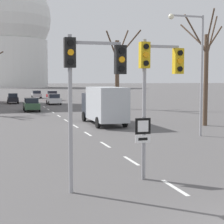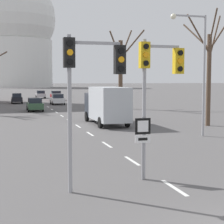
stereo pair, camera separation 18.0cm
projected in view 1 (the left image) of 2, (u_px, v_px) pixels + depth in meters
The scene contains 23 objects.
lane_stripe_0 at pixel (175, 187), 12.97m from camera, with size 0.16×2.00×0.01m, color silver.
lane_stripe_1 at pixel (131, 161), 17.27m from camera, with size 0.16×2.00×0.01m, color silver.
lane_stripe_2 at pixel (105, 145), 21.56m from camera, with size 0.16×2.00×0.01m, color silver.
lane_stripe_3 at pixel (88, 134), 25.86m from camera, with size 0.16×2.00×0.01m, color silver.
lane_stripe_4 at pixel (75, 126), 30.16m from camera, with size 0.16×2.00×0.01m, color silver.
lane_stripe_5 at pixel (66, 120), 34.46m from camera, with size 0.16×2.00×0.01m, color silver.
lane_stripe_6 at pixel (59, 116), 38.76m from camera, with size 0.16×2.00×0.01m, color silver.
lane_stripe_7 at pixel (53, 112), 43.05m from camera, with size 0.16×2.00×0.01m, color silver.
lane_stripe_8 at pixel (48, 109), 47.35m from camera, with size 0.16×2.00×0.01m, color silver.
lane_stripe_9 at pixel (44, 107), 51.65m from camera, with size 0.16×2.00×0.01m, color silver.
traffic_signal_centre_tall at pixel (156, 74), 13.90m from camera, with size 1.72×0.34×5.21m.
traffic_signal_near_left at pixel (88, 74), 12.21m from camera, with size 2.07×0.34×5.18m.
route_sign_post at pixel (143, 137), 13.85m from camera, with size 0.60×0.08×2.37m.
street_lamp_right at pixel (195, 62), 24.37m from camera, with size 2.51×0.36×7.90m.
sedan_near_left at pixel (37, 94), 76.12m from camera, with size 1.87×3.98×1.57m.
sedan_near_right at pixel (52, 96), 68.50m from camera, with size 1.78×4.48×1.74m.
sedan_mid_centre at pixel (31, 104), 44.60m from camera, with size 1.83×4.20×1.60m.
sedan_far_left at pixel (54, 99), 56.77m from camera, with size 1.91×4.21×1.62m.
sedan_far_right at pixel (13, 98), 59.29m from camera, with size 1.72×4.00×1.63m.
delivery_truck at pixel (104, 104), 31.21m from camera, with size 2.44×7.20×3.14m.
bare_tree_right_near at pixel (205, 71), 30.26m from camera, with size 3.76×4.27×9.14m.
bare_tree_right_far at pixel (118, 69), 47.95m from camera, with size 4.39×5.73×10.25m.
capitol_dome at pixel (11, 33), 185.62m from camera, with size 39.13×39.13×55.27m.
Camera 1 is at (-5.70, -7.10, 3.72)m, focal length 60.00 mm.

